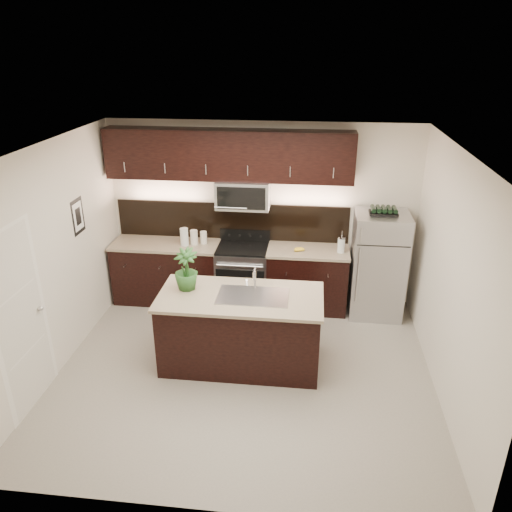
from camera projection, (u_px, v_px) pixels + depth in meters
The scene contains 12 objects.
ground at pixel (245, 370), 6.12m from camera, with size 4.50×4.50×0.00m, color gray.
room_walls at pixel (233, 243), 5.42m from camera, with size 4.52×4.02×2.71m.
counter_run at pixel (229, 275), 7.52m from camera, with size 3.51×0.65×0.94m.
upper_fixtures at pixel (231, 163), 6.98m from camera, with size 3.49×0.40×1.66m.
island at pixel (241, 329), 6.10m from camera, with size 1.96×0.96×0.94m.
sink_faucet at pixel (253, 295), 5.90m from camera, with size 0.84×0.50×0.28m.
refrigerator at pixel (378, 265), 7.11m from camera, with size 0.74×0.67×1.54m, color #B2B2B7.
wine_rack at pixel (384, 211), 6.79m from camera, with size 0.38×0.24×0.09m.
plant at pixel (186, 269), 5.97m from camera, with size 0.29×0.29×0.51m, color #255020.
canisters at pixel (192, 237), 7.33m from camera, with size 0.37×0.21×0.26m.
french_press at pixel (341, 245), 7.06m from camera, with size 0.11×0.11×0.31m.
bananas at pixel (296, 249), 7.14m from camera, with size 0.16×0.12×0.05m, color yellow.
Camera 1 is at (0.72, -4.99, 3.74)m, focal length 35.00 mm.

